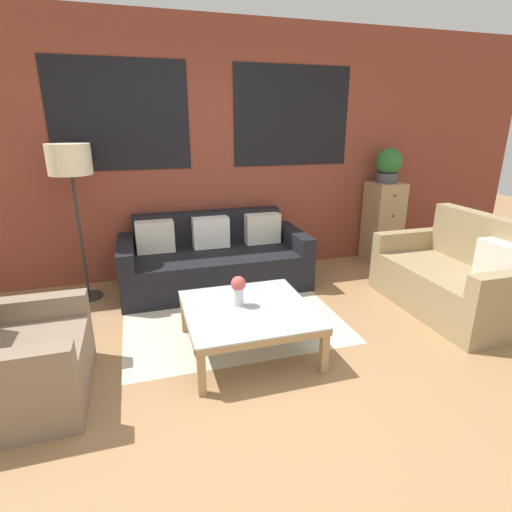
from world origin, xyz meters
TOP-DOWN VIEW (x-y plane):
  - ground_plane at (0.00, 0.00)m, footprint 16.00×16.00m
  - wall_back_brick at (0.00, 2.44)m, footprint 8.40×0.09m
  - rug at (-0.12, 1.17)m, footprint 1.94×1.65m
  - couch_dark at (-0.11, 1.95)m, footprint 1.99×0.88m
  - settee_vintage at (1.98, 0.69)m, footprint 0.80×1.44m
  - armchair_corner at (-1.72, 0.39)m, footprint 0.80×0.91m
  - coffee_table at (-0.12, 0.54)m, footprint 0.97×0.97m
  - floor_lamp at (-1.44, 2.00)m, footprint 0.40×0.40m
  - drawer_cabinet at (2.14, 2.16)m, footprint 0.39×0.41m
  - potted_plant at (2.14, 2.16)m, footprint 0.32×0.32m
  - flower_vase at (-0.17, 0.61)m, footprint 0.12×0.12m

SIDE VIEW (x-z plane):
  - ground_plane at x=0.00m, z-range 0.00..0.00m
  - rug at x=-0.12m, z-range 0.00..0.00m
  - armchair_corner at x=-1.72m, z-range -0.14..0.70m
  - couch_dark at x=-0.11m, z-range -0.10..0.68m
  - settee_vintage at x=1.98m, z-range -0.15..0.77m
  - coffee_table at x=-0.12m, z-range 0.14..0.51m
  - drawer_cabinet at x=2.14m, z-range 0.00..1.02m
  - flower_vase at x=-0.17m, z-range 0.39..0.64m
  - potted_plant at x=2.14m, z-range 1.03..1.45m
  - floor_lamp at x=-1.44m, z-range 0.57..2.12m
  - wall_back_brick at x=0.00m, z-range 0.01..2.81m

